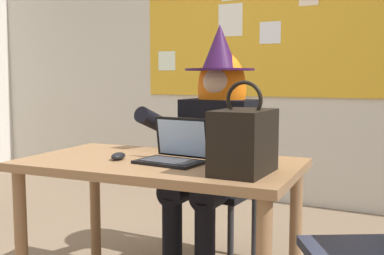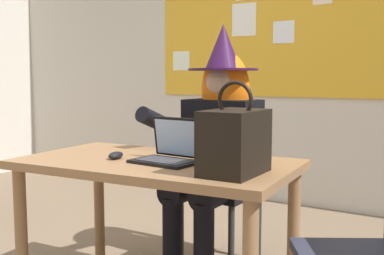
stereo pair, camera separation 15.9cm
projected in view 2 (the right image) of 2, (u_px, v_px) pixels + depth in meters
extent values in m
cube|color=beige|center=(282.00, 49.00, 4.12)|extent=(6.54, 0.10, 2.74)
cube|color=gold|center=(279.00, 28.00, 4.05)|extent=(2.40, 0.02, 1.20)
cube|color=white|center=(284.00, 32.00, 4.02)|extent=(0.19, 0.01, 0.19)
cube|color=white|center=(244.00, 20.00, 4.20)|extent=(0.24, 0.01, 0.29)
cube|color=white|center=(181.00, 61.00, 4.59)|extent=(0.19, 0.01, 0.19)
cube|color=#8E6642|center=(156.00, 164.00, 2.21)|extent=(1.34, 0.80, 0.04)
cylinder|color=#8E6642|center=(21.00, 238.00, 2.26)|extent=(0.06, 0.06, 0.69)
cylinder|color=#8E6642|center=(99.00, 208.00, 2.78)|extent=(0.06, 0.06, 0.69)
cylinder|color=#8E6642|center=(293.00, 239.00, 2.24)|extent=(0.06, 0.06, 0.69)
cube|color=black|center=(221.00, 190.00, 2.77)|extent=(0.44, 0.44, 0.04)
cube|color=black|center=(236.00, 146.00, 2.90)|extent=(0.38, 0.06, 0.45)
cylinder|color=#262628|center=(231.00, 243.00, 2.56)|extent=(0.04, 0.04, 0.43)
cylinder|color=#262628|center=(181.00, 231.00, 2.75)|extent=(0.04, 0.04, 0.43)
cylinder|color=#262628|center=(258.00, 226.00, 2.84)|extent=(0.04, 0.04, 0.43)
cylinder|color=#262628|center=(211.00, 217.00, 3.03)|extent=(0.04, 0.04, 0.43)
cylinder|color=black|center=(204.00, 247.00, 2.44)|extent=(0.11, 0.11, 0.47)
cylinder|color=black|center=(173.00, 240.00, 2.55)|extent=(0.11, 0.11, 0.47)
cylinder|color=black|center=(220.00, 191.00, 2.55)|extent=(0.16, 0.42, 0.15)
cylinder|color=black|center=(189.00, 186.00, 2.66)|extent=(0.16, 0.42, 0.15)
cube|color=black|center=(222.00, 143.00, 2.76)|extent=(0.42, 0.27, 0.52)
cylinder|color=black|center=(244.00, 131.00, 2.42)|extent=(0.10, 0.46, 0.24)
cylinder|color=black|center=(165.00, 125.00, 2.69)|extent=(0.10, 0.46, 0.24)
sphere|color=#D1A889|center=(223.00, 82.00, 2.72)|extent=(0.20, 0.20, 0.20)
ellipsoid|color=orange|center=(225.00, 89.00, 2.75)|extent=(0.30, 0.23, 0.44)
cylinder|color=#2D0F38|center=(223.00, 70.00, 2.71)|extent=(0.41, 0.41, 0.01)
cone|color=#2D0F38|center=(223.00, 47.00, 2.70)|extent=(0.21, 0.21, 0.26)
cube|color=black|center=(164.00, 162.00, 2.12)|extent=(0.31, 0.21, 0.01)
cube|color=#333338|center=(164.00, 160.00, 2.12)|extent=(0.26, 0.16, 0.00)
cube|color=black|center=(179.00, 137.00, 2.20)|extent=(0.30, 0.06, 0.19)
cube|color=#99B7E0|center=(177.00, 138.00, 2.19)|extent=(0.26, 0.05, 0.17)
ellipsoid|color=black|center=(116.00, 155.00, 2.24)|extent=(0.08, 0.12, 0.03)
cube|color=black|center=(235.00, 142.00, 1.88)|extent=(0.20, 0.30, 0.26)
torus|color=black|center=(235.00, 100.00, 1.86)|extent=(0.16, 0.02, 0.16)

